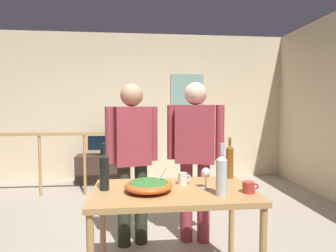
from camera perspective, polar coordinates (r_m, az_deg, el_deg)
The scene contains 16 objects.
ground_plane at distance 3.23m, azimuth -7.67°, elevation -22.27°, with size 7.98×7.98×0.00m, color #9E9384.
back_wall at distance 5.80m, azimuth -7.00°, elevation 3.73°, with size 6.14×0.10×2.83m, color beige.
framed_picture at distance 5.83m, azimuth 3.77°, elevation 6.86°, with size 0.65×0.03×0.66m, color #7AA994.
stair_railing at distance 4.91m, azimuth -18.30°, elevation -5.19°, with size 2.85×0.10×1.06m.
tv_console at distance 5.61m, azimuth -12.85°, elevation -8.18°, with size 0.90×0.40×0.53m, color #38281E.
flat_screen_tv at distance 5.50m, azimuth -12.96°, elevation -3.35°, with size 0.46×0.12×0.36m.
serving_table at distance 2.31m, azimuth 1.04°, elevation -14.35°, with size 1.23×0.75×0.78m.
salad_bowl at distance 2.22m, azimuth -3.80°, elevation -11.44°, with size 0.36×0.36×0.18m.
wine_glass at distance 2.32m, azimuth 7.41°, elevation -9.24°, with size 0.07×0.07×0.16m.
wine_bottle_dark at distance 2.29m, azimuth -12.35°, elevation -8.54°, with size 0.07×0.07×0.36m.
wine_bottle_amber at distance 2.66m, azimuth 11.95°, elevation -6.71°, with size 0.06×0.06×0.36m.
wine_bottle_clear at distance 2.14m, azimuth 10.41°, elevation -9.25°, with size 0.08×0.08×0.38m.
mug_red at distance 2.27m, azimuth 15.47°, elevation -11.46°, with size 0.12×0.09×0.08m.
mug_white at distance 2.42m, azimuth 2.89°, elevation -10.22°, with size 0.11×0.07×0.10m.
person_standing_left at distance 2.98m, azimuth -7.02°, elevation -4.93°, with size 0.52×0.30×1.65m.
person_standing_right at distance 3.04m, azimuth 5.33°, elevation -4.31°, with size 0.57×0.32×1.67m.
Camera 1 is at (0.09, -2.90, 1.42)m, focal length 31.20 mm.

